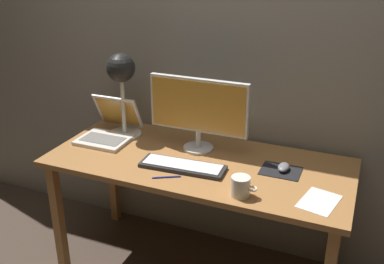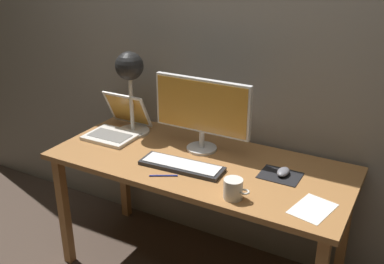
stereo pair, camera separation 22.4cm
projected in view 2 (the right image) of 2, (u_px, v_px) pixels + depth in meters
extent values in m
cube|color=gray|center=(234.00, 42.00, 2.45)|extent=(4.80, 0.06, 2.60)
cube|color=#A8703D|center=(199.00, 163.00, 2.36)|extent=(1.60, 0.70, 0.03)
cube|color=#A8703D|center=(64.00, 211.00, 2.60)|extent=(0.05, 0.05, 0.71)
cube|color=#A8703D|center=(124.00, 170.00, 3.06)|extent=(0.05, 0.05, 0.71)
cube|color=#A8703D|center=(344.00, 233.00, 2.41)|extent=(0.05, 0.05, 0.71)
cylinder|color=silver|center=(202.00, 148.00, 2.47)|extent=(0.17, 0.17, 0.01)
cylinder|color=silver|center=(202.00, 139.00, 2.45)|extent=(0.03, 0.03, 0.10)
cube|color=silver|center=(202.00, 106.00, 2.37)|extent=(0.56, 0.03, 0.30)
cube|color=gold|center=(201.00, 107.00, 2.36)|extent=(0.53, 0.00, 0.27)
cube|color=#28282B|center=(182.00, 166.00, 2.27)|extent=(0.45, 0.16, 0.02)
cube|color=silver|center=(182.00, 164.00, 2.27)|extent=(0.41, 0.13, 0.01)
cube|color=silver|center=(112.00, 136.00, 2.62)|extent=(0.29, 0.24, 0.02)
cube|color=slate|center=(110.00, 135.00, 2.60)|extent=(0.24, 0.13, 0.00)
cube|color=silver|center=(127.00, 109.00, 2.71)|extent=(0.29, 0.11, 0.22)
cube|color=gold|center=(127.00, 109.00, 2.71)|extent=(0.25, 0.10, 0.19)
cylinder|color=beige|center=(133.00, 131.00, 2.70)|extent=(0.20, 0.20, 0.01)
cylinder|color=silver|center=(131.00, 102.00, 2.62)|extent=(0.02, 0.02, 0.37)
sphere|color=black|center=(129.00, 66.00, 2.54)|extent=(0.16, 0.16, 0.16)
sphere|color=#FFEAB2|center=(129.00, 73.00, 2.54)|extent=(0.06, 0.06, 0.06)
cube|color=black|center=(280.00, 175.00, 2.19)|extent=(0.20, 0.16, 0.00)
ellipsoid|color=slate|center=(283.00, 172.00, 2.19)|extent=(0.06, 0.10, 0.03)
cylinder|color=white|center=(233.00, 189.00, 1.99)|extent=(0.09, 0.09, 0.09)
torus|color=white|center=(245.00, 192.00, 1.96)|extent=(0.05, 0.05, 0.01)
cube|color=white|center=(313.00, 209.00, 1.92)|extent=(0.19, 0.24, 0.00)
cylinder|color=#2633A5|center=(163.00, 176.00, 2.19)|extent=(0.13, 0.08, 0.01)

